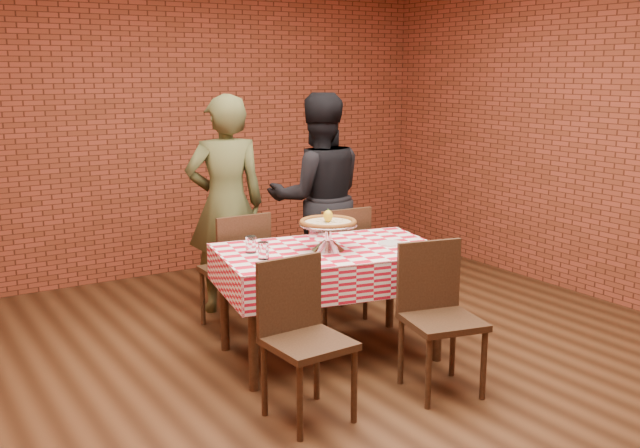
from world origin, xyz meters
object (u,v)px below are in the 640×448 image
(table, at_px, (329,303))
(pizza_stand, at_px, (328,237))
(pizza, at_px, (328,223))
(chair_near_left, at_px, (309,343))
(chair_far_right, at_px, (334,261))
(diner_black, at_px, (318,198))
(water_glass_right, at_px, (251,245))
(diner_olive, at_px, (226,204))
(water_glass_left, at_px, (263,251))
(condiment_caddy, at_px, (316,229))
(chair_far_left, at_px, (234,270))
(chair_near_right, at_px, (443,321))

(table, xyz_separation_m, pizza_stand, (-0.03, -0.02, 0.47))
(pizza_stand, bearing_deg, pizza, 0.00)
(chair_near_left, height_order, chair_far_right, same)
(diner_black, bearing_deg, water_glass_right, 59.33)
(table, bearing_deg, chair_far_right, 54.37)
(water_glass_right, bearing_deg, chair_far_right, 26.54)
(diner_olive, bearing_deg, water_glass_left, 88.27)
(pizza, xyz_separation_m, condiment_caddy, (0.11, 0.33, -0.11))
(chair_near_left, bearing_deg, pizza, 47.33)
(pizza, relative_size, chair_near_left, 0.42)
(pizza, relative_size, chair_far_left, 0.42)
(water_glass_left, height_order, chair_near_right, chair_near_right)
(water_glass_left, bearing_deg, diner_olive, 75.10)
(pizza, xyz_separation_m, chair_near_left, (-0.58, -0.70, -0.49))
(pizza, height_order, water_glass_right, pizza)
(pizza_stand, bearing_deg, water_glass_left, 178.68)
(chair_near_left, bearing_deg, chair_far_right, 48.95)
(pizza, distance_m, chair_far_right, 0.98)
(table, distance_m, chair_near_left, 0.95)
(water_glass_left, distance_m, water_glass_right, 0.19)
(water_glass_right, relative_size, chair_near_left, 0.12)
(pizza_stand, relative_size, chair_near_right, 0.44)
(chair_near_right, bearing_deg, table, 119.93)
(table, distance_m, chair_far_left, 0.90)
(chair_far_left, distance_m, diner_olive, 0.62)
(pizza_stand, xyz_separation_m, chair_near_right, (0.29, -0.83, -0.39))
(water_glass_right, height_order, chair_far_left, chair_far_left)
(chair_near_right, bearing_deg, chair_far_left, 121.55)
(table, height_order, chair_near_right, chair_near_right)
(pizza, distance_m, chair_near_left, 1.04)
(water_glass_right, distance_m, diner_olive, 1.15)
(condiment_caddy, height_order, chair_far_left, chair_far_left)
(diner_black, bearing_deg, chair_near_left, 75.58)
(table, height_order, water_glass_left, water_glass_left)
(pizza_stand, distance_m, water_glass_right, 0.51)
(water_glass_left, distance_m, chair_far_left, 0.94)
(chair_far_right, bearing_deg, condiment_caddy, 46.23)
(pizza, bearing_deg, pizza_stand, 180.00)
(chair_near_right, xyz_separation_m, diner_black, (0.35, 1.96, 0.42))
(chair_near_right, bearing_deg, water_glass_right, 139.33)
(chair_far_right, distance_m, diner_black, 0.63)
(chair_near_right, bearing_deg, chair_far_right, 94.82)
(chair_far_right, bearing_deg, chair_far_left, -8.85)
(chair_far_right, height_order, diner_olive, diner_olive)
(chair_near_left, bearing_deg, condiment_caddy, 53.11)
(condiment_caddy, relative_size, chair_near_right, 0.15)
(pizza_stand, distance_m, chair_far_right, 0.93)
(pizza, bearing_deg, chair_near_left, -129.54)
(chair_near_left, bearing_deg, water_glass_left, 78.69)
(pizza_stand, distance_m, diner_black, 1.30)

